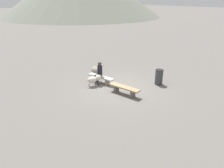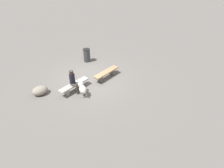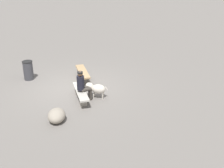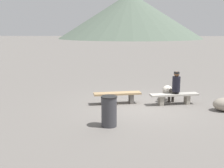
{
  "view_description": "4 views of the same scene",
  "coord_description": "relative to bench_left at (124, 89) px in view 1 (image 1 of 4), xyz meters",
  "views": [
    {
      "loc": [
        -8.74,
        7.64,
        4.91
      ],
      "look_at": [
        -0.32,
        0.72,
        0.49
      ],
      "focal_mm": 34.62,
      "sensor_mm": 36.0,
      "label": 1
    },
    {
      "loc": [
        5.06,
        8.76,
        6.59
      ],
      "look_at": [
        -0.38,
        1.69,
        0.48
      ],
      "focal_mm": 31.86,
      "sensor_mm": 36.0,
      "label": 2
    },
    {
      "loc": [
        11.88,
        0.8,
        5.36
      ],
      "look_at": [
        1.47,
        1.6,
        0.78
      ],
      "focal_mm": 46.08,
      "sensor_mm": 36.0,
      "label": 3
    },
    {
      "loc": [
        -0.88,
        -10.35,
        2.86
      ],
      "look_at": [
        -1.17,
        1.12,
        0.64
      ],
      "focal_mm": 45.82,
      "sensor_mm": 36.0,
      "label": 4
    }
  ],
  "objects": [
    {
      "name": "bench_right",
      "position": [
        2.18,
        -0.04,
        -0.01
      ],
      "size": [
        1.91,
        0.73,
        0.42
      ],
      "rotation": [
        0.0,
        0.0,
        0.2
      ],
      "color": "gray",
      "rests_on": "ground"
    },
    {
      "name": "ground",
      "position": [
        0.94,
        -0.38,
        -0.35
      ],
      "size": [
        210.0,
        210.0,
        0.06
      ],
      "primitive_type": "cube",
      "color": "slate"
    },
    {
      "name": "seated_person",
      "position": [
        2.21,
        0.05,
        0.39
      ],
      "size": [
        0.41,
        0.6,
        1.28
      ],
      "rotation": [
        0.0,
        0.0,
        0.29
      ],
      "color": "black",
      "rests_on": "ground"
    },
    {
      "name": "trash_bin",
      "position": [
        -0.23,
        -2.59,
        0.14
      ],
      "size": [
        0.49,
        0.49,
        0.92
      ],
      "color": "#38383D",
      "rests_on": "ground"
    },
    {
      "name": "bench_left",
      "position": [
        0.0,
        0.0,
        0.0
      ],
      "size": [
        1.87,
        0.75,
        0.45
      ],
      "rotation": [
        0.0,
        0.0,
        0.2
      ],
      "color": "#605B56",
      "rests_on": "ground"
    },
    {
      "name": "dog",
      "position": [
        2.0,
        0.56,
        0.1
      ],
      "size": [
        0.53,
        0.93,
        0.66
      ],
      "rotation": [
        0.0,
        0.0,
        4.47
      ],
      "color": "beige",
      "rests_on": "ground"
    },
    {
      "name": "boulder",
      "position": [
        3.81,
        -0.86,
        -0.09
      ],
      "size": [
        0.86,
        0.65,
        0.47
      ],
      "primitive_type": "ellipsoid",
      "rotation": [
        0.0,
        0.0,
        4.68
      ],
      "color": "gray",
      "rests_on": "ground"
    }
  ]
}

